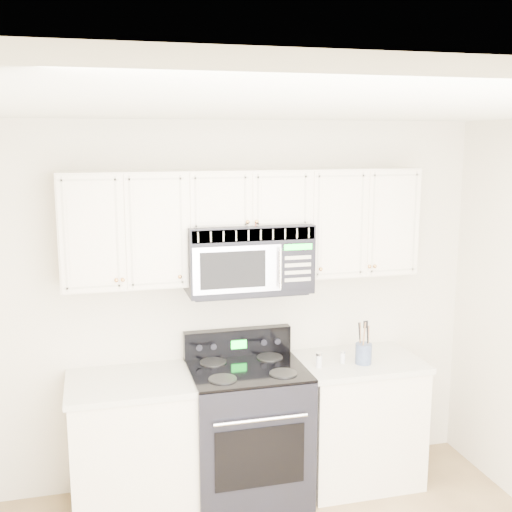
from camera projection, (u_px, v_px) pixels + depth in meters
name	position (u px, v px, depth m)	size (l,w,h in m)	color
room	(327.00, 397.00, 2.96)	(3.51, 3.51, 2.61)	#9D8154
base_cabinet_left	(135.00, 450.00, 4.28)	(0.86, 0.65, 0.92)	silver
base_cabinet_right	(357.00, 423.00, 4.68)	(0.86, 0.65, 0.92)	silver
range	(247.00, 429.00, 4.45)	(0.78, 0.71, 1.13)	black
upper_cabinets	(245.00, 219.00, 4.35)	(2.44, 0.37, 0.75)	silver
microwave	(247.00, 257.00, 4.35)	(0.84, 0.47, 0.46)	black
utensil_crock	(364.00, 353.00, 4.48)	(0.12, 0.12, 0.31)	#4B5F84
shaker_salt	(319.00, 360.00, 4.41)	(0.04, 0.04, 0.10)	silver
shaker_pepper	(343.00, 357.00, 4.50)	(0.04, 0.04, 0.09)	silver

